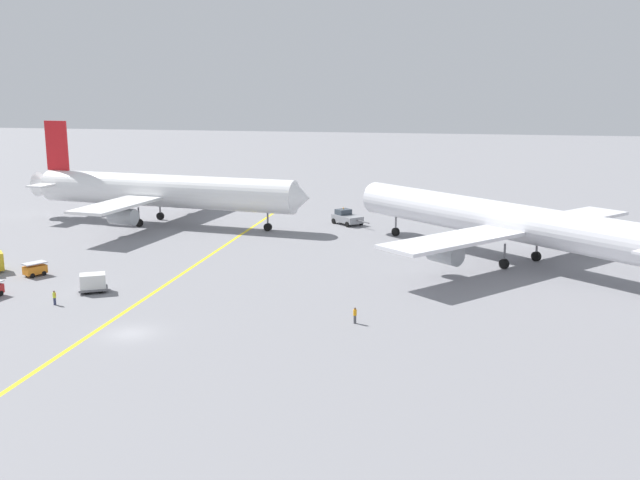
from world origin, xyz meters
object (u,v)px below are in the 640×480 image
airliner_being_pushed (504,221)px  pushback_tug (347,218)px  ground_crew_ramp_agent_by_cones (355,315)px  gse_container_dolly_flat (93,282)px  airliner_at_gate_left (163,191)px  ground_crew_marshaller_foreground (54,298)px  gse_baggage_cart_trailing (35,269)px

airliner_being_pushed → pushback_tug: airliner_being_pushed is taller
ground_crew_ramp_agent_by_cones → airliner_being_pushed: bearing=63.1°
pushback_tug → gse_container_dolly_flat: (-21.28, -46.80, 0.01)m
airliner_at_gate_left → ground_crew_marshaller_foreground: bearing=-80.7°
gse_container_dolly_flat → ground_crew_marshaller_foreground: 5.59m
airliner_being_pushed → airliner_at_gate_left: bearing=164.7°
gse_container_dolly_flat → pushback_tug: bearing=65.5°
ground_crew_marshaller_foreground → ground_crew_ramp_agent_by_cones: size_ratio=0.97×
gse_baggage_cart_trailing → ground_crew_marshaller_foreground: bearing=-48.9°
ground_crew_marshaller_foreground → ground_crew_ramp_agent_by_cones: 32.66m
airliner_at_gate_left → gse_container_dolly_flat: 41.77m
airliner_at_gate_left → gse_container_dolly_flat: airliner_at_gate_left is taller
airliner_being_pushed → gse_container_dolly_flat: airliner_being_pushed is taller
airliner_being_pushed → gse_baggage_cart_trailing: bearing=-160.5°
airliner_at_gate_left → pushback_tug: (30.39, 6.28, -4.48)m
ground_crew_ramp_agent_by_cones → ground_crew_marshaller_foreground: bearing=-179.0°
pushback_tug → ground_crew_ramp_agent_by_cones: pushback_tug is taller
airliner_being_pushed → ground_crew_ramp_agent_by_cones: size_ratio=28.15×
airliner_at_gate_left → ground_crew_ramp_agent_by_cones: 60.74m
ground_crew_marshaller_foreground → gse_baggage_cart_trailing: bearing=131.1°
airliner_at_gate_left → airliner_being_pushed: bearing=-15.3°
airliner_being_pushed → pushback_tug: (-25.04, 21.45, -4.25)m
airliner_at_gate_left → gse_baggage_cart_trailing: (-1.60, -35.40, -4.78)m
ground_crew_marshaller_foreground → airliner_being_pushed: bearing=32.7°
airliner_being_pushed → pushback_tug: 33.25m
pushback_tug → gse_container_dolly_flat: size_ratio=1.89×
gse_baggage_cart_trailing → gse_container_dolly_flat: (10.71, -5.12, 0.31)m
airliner_being_pushed → pushback_tug: size_ratio=6.33×
airliner_being_pushed → ground_crew_ramp_agent_by_cones: 34.08m
gse_container_dolly_flat → ground_crew_ramp_agent_by_cones: (31.07, -4.78, -0.32)m
airliner_at_gate_left → gse_container_dolly_flat: bearing=-77.3°
gse_container_dolly_flat → ground_crew_ramp_agent_by_cones: bearing=-8.8°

